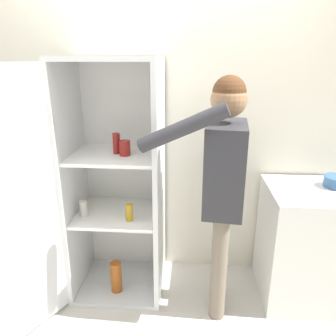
{
  "coord_description": "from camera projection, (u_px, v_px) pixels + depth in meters",
  "views": [
    {
      "loc": [
        0.29,
        -1.67,
        1.82
      ],
      "look_at": [
        0.11,
        0.62,
        1.05
      ],
      "focal_mm": 35.0,
      "sensor_mm": 36.0,
      "label": 1
    }
  ],
  "objects": [
    {
      "name": "wall_back",
      "position": [
        157.0,
        127.0,
        2.7
      ],
      "size": [
        7.0,
        0.06,
        2.55
      ],
      "color": "silver",
      "rests_on": "ground_plane"
    },
    {
      "name": "refrigerator",
      "position": [
        96.0,
        188.0,
        2.42
      ],
      "size": [
        1.07,
        1.23,
        1.83
      ],
      "color": "silver",
      "rests_on": "ground_plane"
    },
    {
      "name": "person",
      "position": [
        223.0,
        173.0,
        2.18
      ],
      "size": [
        0.71,
        0.59,
        1.73
      ],
      "color": "#726656",
      "rests_on": "ground_plane"
    },
    {
      "name": "counter",
      "position": [
        311.0,
        244.0,
        2.53
      ],
      "size": [
        0.72,
        0.63,
        0.91
      ],
      "color": "white",
      "rests_on": "ground_plane"
    }
  ]
}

